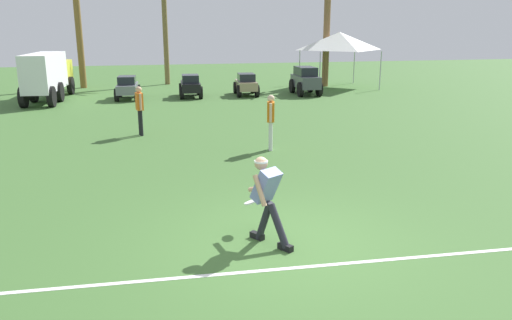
# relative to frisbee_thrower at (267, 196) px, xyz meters

# --- Properties ---
(ground_plane) EXTENTS (80.00, 80.00, 0.00)m
(ground_plane) POSITION_rel_frisbee_thrower_xyz_m (0.32, -0.12, -0.79)
(ground_plane) COLOR #3F6830
(field_line_paint) EXTENTS (23.89, 1.20, 0.01)m
(field_line_paint) POSITION_rel_frisbee_thrower_xyz_m (0.32, -0.96, -0.79)
(field_line_paint) COLOR white
(field_line_paint) RESTS_ON ground_plane
(frisbee_thrower) EXTENTS (0.59, 1.09, 1.41)m
(frisbee_thrower) POSITION_rel_frisbee_thrower_xyz_m (0.00, 0.00, 0.00)
(frisbee_thrower) COLOR #23232D
(frisbee_thrower) RESTS_ON ground_plane
(frisbee_in_flight) EXTENTS (0.33, 0.33, 0.10)m
(frisbee_in_flight) POSITION_rel_frisbee_thrower_xyz_m (-0.13, 0.58, -0.30)
(frisbee_in_flight) COLOR white
(teammate_near_sideline) EXTENTS (0.28, 0.49, 1.56)m
(teammate_near_sideline) POSITION_rel_frisbee_thrower_xyz_m (1.65, 6.02, 0.15)
(teammate_near_sideline) COLOR silver
(teammate_near_sideline) RESTS_ON ground_plane
(teammate_midfield) EXTENTS (0.25, 0.50, 1.56)m
(teammate_midfield) POSITION_rel_frisbee_thrower_xyz_m (-1.89, 8.88, 0.15)
(teammate_midfield) COLOR black
(teammate_midfield) RESTS_ON ground_plane
(parked_car_slot_a) EXTENTS (1.22, 2.25, 1.10)m
(parked_car_slot_a) POSITION_rel_frisbee_thrower_xyz_m (-2.43, 17.52, -0.23)
(parked_car_slot_a) COLOR slate
(parked_car_slot_a) RESTS_ON ground_plane
(parked_car_slot_b) EXTENTS (1.20, 2.25, 1.10)m
(parked_car_slot_b) POSITION_rel_frisbee_thrower_xyz_m (0.58, 17.58, -0.23)
(parked_car_slot_b) COLOR black
(parked_car_slot_b) RESTS_ON ground_plane
(parked_car_slot_c) EXTENTS (1.24, 2.26, 1.10)m
(parked_car_slot_c) POSITION_rel_frisbee_thrower_xyz_m (3.39, 17.59, -0.23)
(parked_car_slot_c) COLOR #998466
(parked_car_slot_c) RESTS_ON ground_plane
(parked_car_slot_d) EXTENTS (1.25, 2.39, 1.40)m
(parked_car_slot_d) POSITION_rel_frisbee_thrower_xyz_m (6.41, 17.18, -0.05)
(parked_car_slot_d) COLOR #474C51
(parked_car_slot_d) RESTS_ON ground_plane
(box_truck) EXTENTS (1.73, 5.97, 2.20)m
(box_truck) POSITION_rel_frisbee_thrower_xyz_m (-6.02, 17.97, 0.44)
(box_truck) COLOR yellow
(box_truck) RESTS_ON ground_plane
(palm_tree_far_left) EXTENTS (3.20, 3.52, 7.01)m
(palm_tree_far_left) POSITION_rel_frisbee_thrower_xyz_m (-4.97, 22.79, 3.34)
(palm_tree_far_left) COLOR brown
(palm_tree_far_left) RESTS_ON ground_plane
(palm_tree_left_of_centre) EXTENTS (3.24, 3.42, 5.93)m
(palm_tree_left_of_centre) POSITION_rel_frisbee_thrower_xyz_m (-0.23, 23.54, 2.94)
(palm_tree_left_of_centre) COLOR brown
(palm_tree_left_of_centre) RESTS_ON ground_plane
(palm_tree_right_of_centre) EXTENTS (3.66, 3.08, 5.71)m
(palm_tree_right_of_centre) POSITION_rel_frisbee_thrower_xyz_m (8.72, 20.43, 2.57)
(palm_tree_right_of_centre) COLOR brown
(palm_tree_right_of_centre) RESTS_ON ground_plane
(event_tent) EXTENTS (3.67, 3.67, 3.08)m
(event_tent) POSITION_rel_frisbee_thrower_xyz_m (9.26, 19.84, 1.79)
(event_tent) COLOR #B2B5BA
(event_tent) RESTS_ON ground_plane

